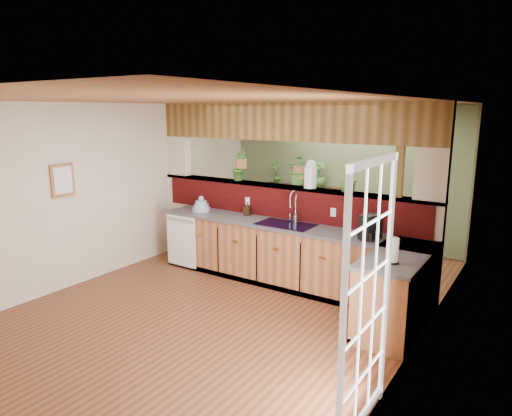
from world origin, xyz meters
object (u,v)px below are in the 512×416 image
Objects in this scene: soap_dispenser at (247,209)px; coffee_maker at (370,228)px; dish_stack at (201,206)px; glass_jar at (310,174)px; shelving_console at (304,214)px; faucet at (294,205)px; paper_towel at (393,251)px.

coffee_maker is (2.04, -0.24, 0.04)m from soap_dispenser.
glass_jar reaches higher than dish_stack.
glass_jar reaches higher than shelving_console.
faucet is 1.68× the size of dish_stack.
soap_dispenser is 2.16m from shelving_console.
coffee_maker is 1.29m from glass_jar.
coffee_maker is 0.19× the size of shelving_console.
soap_dispenser reaches higher than shelving_console.
soap_dispenser is at bearing -98.20° from shelving_console.
coffee_maker is 0.78× the size of glass_jar.
glass_jar is at bearing 142.96° from paper_towel.
glass_jar is (1.75, 0.37, 0.62)m from dish_stack.
faucet is 1.62× the size of paper_towel.
paper_towel is at bearing -34.05° from coffee_maker.
dish_stack is 2.82m from coffee_maker.
coffee_maker is 3.22m from shelving_console.
shelving_console is (-1.06, 1.90, -1.09)m from glass_jar.
paper_towel is 4.12m from shelving_console.
faucet reaches higher than shelving_console.
faucet is at bearing 5.28° from dish_stack.
dish_stack is (-1.61, -0.15, -0.18)m from faucet.
soap_dispenser is at bearing 178.80° from faucet.
glass_jar is 2.44m from shelving_console.
shelving_console is (0.69, 2.27, -0.48)m from dish_stack.
coffee_maker is (1.21, -0.23, -0.11)m from faucet.
faucet reaches higher than coffee_maker.
glass_jar is at bearing 11.92° from dish_stack.
faucet is at bearing -169.11° from coffee_maker.
faucet is 0.51m from glass_jar.
shelving_console is (-0.92, 2.12, -0.66)m from faucet.
faucet is at bearing -122.55° from glass_jar.
faucet is 2.40m from shelving_console.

